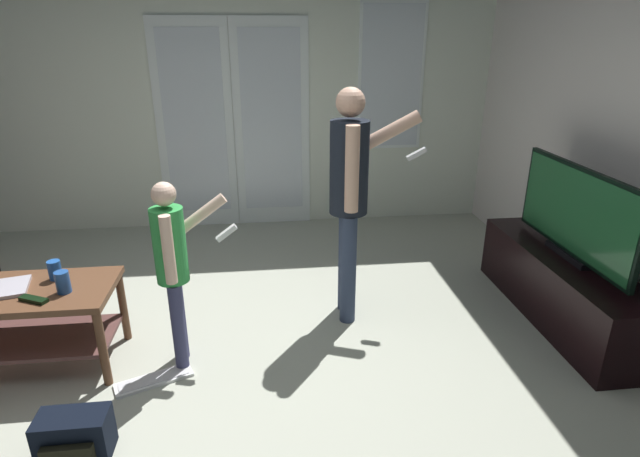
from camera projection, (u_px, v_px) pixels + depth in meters
ground_plane at (199, 383)px, 2.94m from camera, size 5.67×5.46×0.02m
wall_back_with_doors at (223, 101)px, 4.97m from camera, size 5.67×0.09×2.64m
coffee_table at (35, 311)px, 2.96m from camera, size 0.93×0.54×0.52m
tv_stand at (561, 288)px, 3.53m from camera, size 0.44×1.59×0.47m
flat_screen_tv at (576, 213)px, 3.33m from camera, size 0.08×1.25×0.63m
person_adult at (351, 187)px, 3.31m from camera, size 0.69×0.43×1.60m
person_child at (173, 260)px, 2.87m from camera, size 0.47×0.35×1.16m
backpack at (74, 437)px, 2.39m from camera, size 0.33×0.22×0.23m
loose_keyboard at (154, 380)px, 2.94m from camera, size 0.46×0.29×0.02m
cup_near_edge at (55, 270)px, 3.01m from camera, size 0.08×0.08×0.12m
cup_by_laptop at (63, 282)px, 2.86m from camera, size 0.08×0.08×0.13m
tv_remote_black at (34, 300)px, 2.78m from camera, size 0.17×0.12×0.02m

